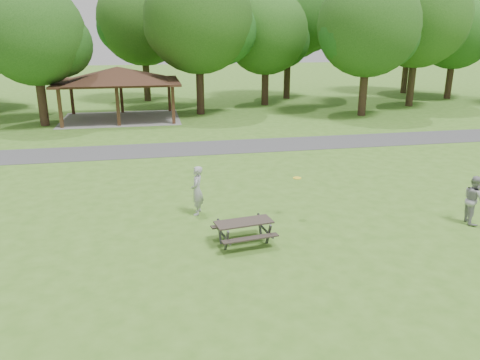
% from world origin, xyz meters
% --- Properties ---
extents(ground, '(160.00, 160.00, 0.00)m').
position_xyz_m(ground, '(0.00, 0.00, 0.00)').
color(ground, '#417220').
rests_on(ground, ground).
extents(asphalt_path, '(120.00, 3.20, 0.02)m').
position_xyz_m(asphalt_path, '(0.00, 14.00, 0.01)').
color(asphalt_path, '#424244').
rests_on(asphalt_path, ground).
extents(pavilion, '(8.60, 7.01, 3.76)m').
position_xyz_m(pavilion, '(-4.00, 24.00, 3.06)').
color(pavilion, '#3E2816').
rests_on(pavilion, ground).
extents(tree_row_d, '(6.93, 6.60, 9.27)m').
position_xyz_m(tree_row_d, '(-8.92, 22.53, 5.77)').
color(tree_row_d, '#301F15').
rests_on(tree_row_d, ground).
extents(tree_row_e, '(8.40, 8.00, 11.02)m').
position_xyz_m(tree_row_e, '(2.10, 25.03, 6.78)').
color(tree_row_e, black).
rests_on(tree_row_e, ground).
extents(tree_row_f, '(7.35, 7.00, 9.55)m').
position_xyz_m(tree_row_f, '(8.09, 28.53, 5.84)').
color(tree_row_f, '#311E15').
rests_on(tree_row_f, ground).
extents(tree_row_g, '(7.77, 7.40, 10.25)m').
position_xyz_m(tree_row_g, '(14.09, 22.03, 6.33)').
color(tree_row_g, '#302015').
rests_on(tree_row_g, ground).
extents(tree_row_h, '(8.61, 8.20, 11.37)m').
position_xyz_m(tree_row_h, '(20.10, 25.53, 7.03)').
color(tree_row_h, '#302215').
rests_on(tree_row_h, ground).
extents(tree_row_i, '(7.14, 6.80, 9.52)m').
position_xyz_m(tree_row_i, '(26.08, 29.03, 5.91)').
color(tree_row_i, '#311F15').
rests_on(tree_row_i, ground).
extents(tree_deep_b, '(8.40, 8.00, 11.13)m').
position_xyz_m(tree_deep_b, '(-1.90, 33.03, 6.89)').
color(tree_deep_b, '#302215').
rests_on(tree_deep_b, ground).
extents(tree_deep_c, '(8.82, 8.40, 11.90)m').
position_xyz_m(tree_deep_c, '(11.10, 32.03, 7.44)').
color(tree_deep_c, black).
rests_on(tree_deep_c, ground).
extents(tree_deep_d, '(8.40, 8.00, 11.27)m').
position_xyz_m(tree_deep_d, '(24.10, 33.53, 7.03)').
color(tree_deep_d, '#312316').
rests_on(tree_deep_d, ground).
extents(picnic_table_middle, '(1.92, 1.63, 0.75)m').
position_xyz_m(picnic_table_middle, '(0.67, 1.69, 0.56)').
color(picnic_table_middle, '#312923').
rests_on(picnic_table_middle, ground).
extents(frisbee_in_flight, '(0.32, 0.32, 0.02)m').
position_xyz_m(frisbee_in_flight, '(2.88, 3.43, 1.44)').
color(frisbee_in_flight, yellow).
rests_on(frisbee_in_flight, ground).
extents(frisbee_thrower, '(0.57, 0.73, 1.76)m').
position_xyz_m(frisbee_thrower, '(-0.47, 4.38, 0.88)').
color(frisbee_thrower, '#A0A1A3').
rests_on(frisbee_thrower, ground).
extents(frisbee_catcher, '(0.81, 0.94, 1.66)m').
position_xyz_m(frisbee_catcher, '(8.59, 1.80, 0.83)').
color(frisbee_catcher, '#97979A').
rests_on(frisbee_catcher, ground).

